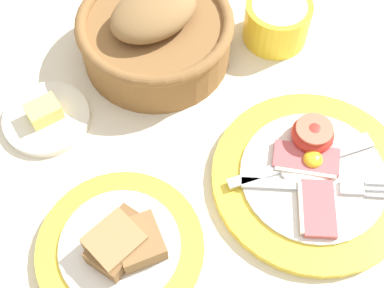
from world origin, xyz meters
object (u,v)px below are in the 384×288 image
at_px(breakfast_plate, 312,174).
at_px(butter_dish, 46,117).
at_px(sugar_cup, 277,20).
at_px(bread_basket, 155,33).
at_px(bread_plate, 121,246).

bearing_deg(breakfast_plate, butter_dish, 144.91).
height_order(breakfast_plate, sugar_cup, sugar_cup).
bearing_deg(butter_dish, bread_basket, 17.51).
relative_size(bread_plate, sugar_cup, 2.07).
relative_size(sugar_cup, bread_basket, 0.44).
bearing_deg(breakfast_plate, sugar_cup, 75.63).
height_order(breakfast_plate, bread_basket, bread_basket).
bearing_deg(bread_basket, sugar_cup, -9.41).
height_order(breakfast_plate, butter_dish, breakfast_plate).
bearing_deg(sugar_cup, breakfast_plate, -104.37).
height_order(sugar_cup, butter_dish, sugar_cup).
xyz_separation_m(sugar_cup, butter_dish, (-0.33, -0.03, -0.02)).
xyz_separation_m(bread_plate, butter_dish, (-0.04, 0.20, -0.01)).
bearing_deg(sugar_cup, butter_dish, -175.65).
bearing_deg(bread_plate, sugar_cup, 37.48).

